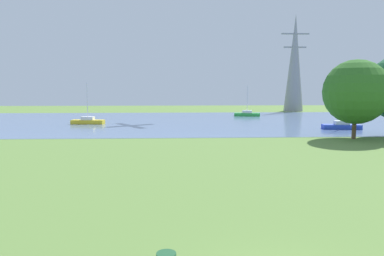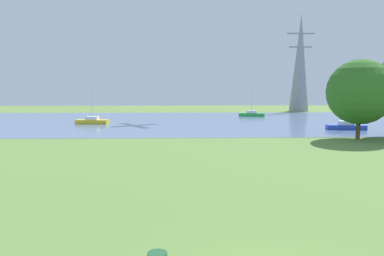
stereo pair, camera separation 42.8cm
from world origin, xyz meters
TOP-DOWN VIEW (x-y plane):
  - ground_plane at (0.00, 22.00)m, footprint 160.00×160.00m
  - water_surface at (0.00, 50.00)m, footprint 140.00×40.00m
  - sailboat_green at (10.79, 59.55)m, footprint 4.99×2.36m
  - sailboat_blue at (18.74, 37.35)m, footprint 4.96×2.12m
  - sailboat_yellow at (-15.92, 45.87)m, footprint 4.93×2.01m
  - tree_east_far at (16.02, 28.74)m, footprint 6.77×6.77m
  - electricity_pylon at (24.60, 74.29)m, footprint 6.40×4.40m

SIDE VIEW (x-z plane):
  - ground_plane at x=0.00m, z-range 0.00..0.00m
  - water_surface at x=0.00m, z-range 0.00..0.02m
  - sailboat_green at x=10.79m, z-range -2.40..3.30m
  - sailboat_yellow at x=-15.92m, z-range -2.59..3.49m
  - sailboat_blue at x=18.74m, z-range -3.40..4.35m
  - tree_east_far at x=16.02m, z-range 0.77..9.11m
  - electricity_pylon at x=24.60m, z-range 0.01..22.04m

